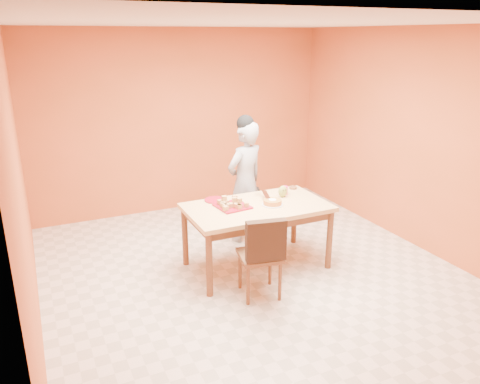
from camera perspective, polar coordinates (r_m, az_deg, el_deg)
name	(u,v)px	position (r m, az deg, el deg)	size (l,w,h in m)	color
floor	(255,276)	(5.38, 1.85, -10.15)	(5.00, 5.00, 0.00)	silver
ceiling	(258,22)	(4.72, 2.21, 19.95)	(5.00, 5.00, 0.00)	silver
wall_back	(182,122)	(7.15, -7.14, 8.50)	(4.50, 4.50, 0.00)	#C7582E
wall_left	(20,189)	(4.39, -25.25, 0.38)	(5.00, 5.00, 0.00)	#C7582E
wall_right	(419,141)	(6.20, 21.03, 5.86)	(5.00, 5.00, 0.00)	#C7582E
dining_table	(257,213)	(5.32, 2.08, -2.60)	(1.60, 0.90, 0.76)	#F4CD7F
dining_chair	(261,254)	(4.80, 2.54, -7.57)	(0.49, 0.56, 0.91)	brown
pastry_pile	(233,201)	(5.21, -0.92, -1.13)	(0.31, 0.31, 0.10)	tan
person	(245,182)	(6.02, 0.63, 1.21)	(0.58, 0.38, 1.58)	gray
pastry_platter	(233,206)	(5.23, -0.92, -1.75)	(0.34, 0.34, 0.02)	maroon
red_dinner_plate	(215,200)	(5.44, -3.05, -0.97)	(0.25, 0.25, 0.01)	maroon
white_cake_plate	(272,205)	(5.31, 3.98, -1.53)	(0.24, 0.24, 0.01)	white
sponge_cake	(273,202)	(5.29, 3.99, -1.22)	(0.21, 0.21, 0.05)	#C67633
cake_server	(266,195)	(5.44, 3.18, -0.32)	(0.06, 0.29, 0.01)	silver
egg_ornament	(283,191)	(5.56, 5.23, 0.07)	(0.11, 0.09, 0.14)	olive
magenta_glass	(285,190)	(5.66, 5.49, 0.22)	(0.07, 0.07, 0.10)	#DE215E
checker_tin	(293,188)	(5.88, 6.49, 0.52)	(0.10, 0.10, 0.03)	#3E1D10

